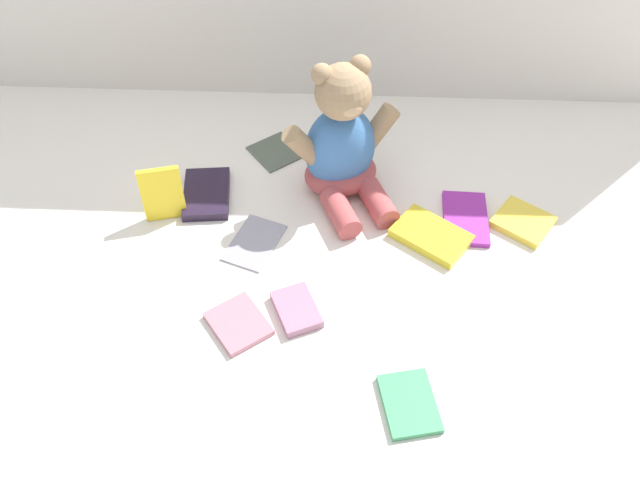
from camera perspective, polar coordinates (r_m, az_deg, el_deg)
ground_plane at (r=1.30m, az=-0.36°, el=0.39°), size 3.20×3.20×0.00m
teddy_bear at (r=1.32m, az=1.91°, el=7.99°), size 0.24×0.25×0.29m
book_case_0 at (r=1.17m, az=-6.93°, el=-7.05°), size 0.13×0.13×0.01m
book_case_1 at (r=1.33m, az=-13.22°, el=3.82°), size 0.08×0.04×0.12m
book_case_2 at (r=1.37m, az=16.82°, el=1.48°), size 0.14×0.13×0.02m
book_case_3 at (r=1.18m, az=-2.01°, el=-5.91°), size 0.10×0.11×0.02m
book_case_4 at (r=1.29m, az=-5.59°, el=-0.17°), size 0.12×0.15×0.01m
book_case_5 at (r=1.35m, az=12.22°, el=1.79°), size 0.09×0.14×0.01m
book_case_6 at (r=1.47m, az=-3.78°, el=7.52°), size 0.13×0.13×0.01m
book_case_7 at (r=1.30m, az=9.42°, el=0.20°), size 0.17×0.15×0.02m
book_case_8 at (r=1.09m, az=7.58°, el=-13.58°), size 0.10×0.12×0.01m
book_case_9 at (r=1.38m, az=-9.59°, el=3.87°), size 0.10×0.14×0.02m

